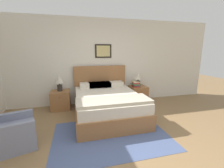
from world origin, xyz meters
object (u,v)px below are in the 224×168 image
Objects in this scene: bed at (107,103)px; table_lamp_near_window at (59,81)px; nightstand_near_window at (61,100)px; armchair at (7,134)px; nightstand_by_door at (138,94)px; table_lamp_by_door at (138,77)px.

table_lamp_near_window is at bearing 147.12° from bed.
nightstand_near_window is 0.55m from table_lamp_near_window.
armchair is 2.09× the size of table_lamp_near_window.
nightstand_near_window is at bearing 147.80° from bed.
nightstand_near_window is 2.39m from nightstand_by_door.
nightstand_near_window is at bearing 180.00° from nightstand_by_door.
armchair is 2.09× the size of table_lamp_by_door.
nightstand_near_window is 1.19× the size of table_lamp_by_door.
bed is 2.15m from armchair.
nightstand_by_door is at bearing 0.00° from nightstand_near_window.
table_lamp_by_door reaches higher than nightstand_near_window.
table_lamp_by_door is at bearing 107.68° from nightstand_by_door.
armchair reaches higher than nightstand_near_window.
table_lamp_by_door is at bearing 0.54° from nightstand_near_window.
bed is 4.62× the size of table_lamp_near_window.
bed is at bearing -32.20° from nightstand_near_window.
table_lamp_near_window is (-2.39, 0.02, 0.55)m from nightstand_by_door.
armchair is (-1.94, -0.92, -0.06)m from bed.
nightstand_near_window is 2.45m from table_lamp_by_door.
nightstand_by_door is 0.55m from table_lamp_by_door.
nightstand_by_door is (2.39, 0.00, 0.00)m from nightstand_near_window.
bed is 3.90× the size of nightstand_by_door.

